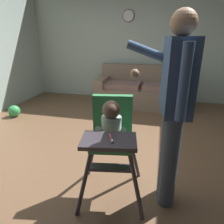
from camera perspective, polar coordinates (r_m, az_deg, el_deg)
The scene contains 7 objects.
ground at distance 2.84m, azimuth -4.21°, elevation -11.32°, with size 6.33×6.84×0.10m, color brown.
wall_far at distance 5.01m, azimuth 5.08°, elevation 19.17°, with size 5.53×0.06×2.70m, color #B1C3B7.
couch at distance 4.58m, azimuth 8.43°, elevation 6.04°, with size 1.93×0.86×0.86m.
high_chair at distance 1.77m, azimuth -0.12°, elevation -5.43°, with size 0.70×0.80×0.96m.
adult_standing at distance 1.69m, azimuth 16.91°, elevation 1.67°, with size 0.55×0.50×1.62m.
toy_ball at distance 4.32m, azimuth -25.76°, elevation 0.26°, with size 0.22×0.22×0.22m, color green.
wall_clock at distance 5.00m, azimuth 4.63°, elevation 25.29°, with size 0.27×0.04×0.27m.
Camera 1 is at (0.77, -2.30, 1.43)m, focal length 32.59 mm.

